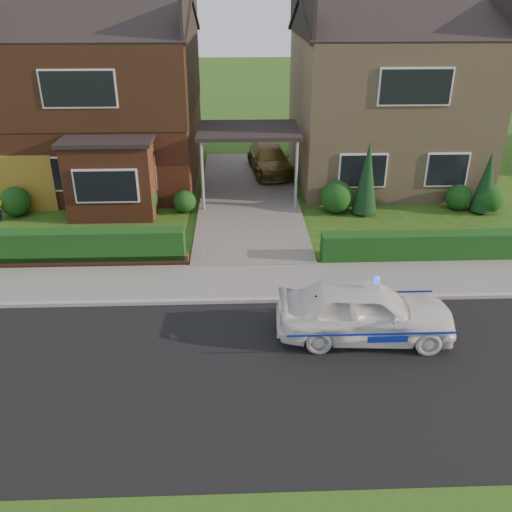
{
  "coord_description": "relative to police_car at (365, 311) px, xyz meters",
  "views": [
    {
      "loc": [
        -0.46,
        -9.25,
        7.47
      ],
      "look_at": [
        0.01,
        3.5,
        1.15
      ],
      "focal_mm": 38.0,
      "sensor_mm": 36.0,
      "label": 1
    }
  ],
  "objects": [
    {
      "name": "driveway_car",
      "position": [
        -1.49,
        12.63,
        -0.01
      ],
      "size": [
        2.05,
        4.1,
        1.14
      ],
      "primitive_type": "imported",
      "rotation": [
        0.0,
        0.0,
        0.12
      ],
      "color": "brown",
      "rests_on": "driveway"
    },
    {
      "name": "sidewalk",
      "position": [
        -2.49,
        2.69,
        -0.65
      ],
      "size": [
        60.0,
        2.0,
        0.1
      ],
      "primitive_type": "cube",
      "color": "slate",
      "rests_on": "ground"
    },
    {
      "name": "dwarf_wall",
      "position": [
        -8.29,
        3.89,
        -0.52
      ],
      "size": [
        7.7,
        0.25,
        0.36
      ],
      "primitive_type": "cube",
      "color": "brown",
      "rests_on": "ground"
    },
    {
      "name": "shrub_right_near",
      "position": [
        0.71,
        7.99,
        -0.1
      ],
      "size": [
        1.2,
        1.2,
        1.2
      ],
      "primitive_type": "sphere",
      "color": "#123A12",
      "rests_on": "ground"
    },
    {
      "name": "driveway",
      "position": [
        -2.49,
        9.59,
        -0.64
      ],
      "size": [
        3.8,
        12.0,
        0.12
      ],
      "primitive_type": "cube",
      "color": "#666059",
      "rests_on": "ground"
    },
    {
      "name": "shrub_left_far",
      "position": [
        -10.99,
        8.09,
        -0.16
      ],
      "size": [
        1.08,
        1.08,
        1.08
      ],
      "primitive_type": "sphere",
      "color": "#123A12",
      "rests_on": "ground"
    },
    {
      "name": "conifer_a",
      "position": [
        1.71,
        7.79,
        0.6
      ],
      "size": [
        0.9,
        0.9,
        2.6
      ],
      "primitive_type": "cone",
      "color": "black",
      "rests_on": "ground"
    },
    {
      "name": "hedge_right",
      "position": [
        3.31,
        3.94,
        -0.7
      ],
      "size": [
        7.5,
        0.55,
        0.8
      ],
      "primitive_type": "cube",
      "color": "#123A12",
      "rests_on": "ground"
    },
    {
      "name": "shrub_left_mid",
      "position": [
        -6.49,
        7.89,
        -0.04
      ],
      "size": [
        1.32,
        1.32,
        1.32
      ],
      "primitive_type": "sphere",
      "color": "#123A12",
      "rests_on": "ground"
    },
    {
      "name": "carport_link",
      "position": [
        -2.49,
        9.54,
        1.95
      ],
      "size": [
        3.8,
        3.0,
        2.77
      ],
      "color": "black",
      "rests_on": "ground"
    },
    {
      "name": "shrub_right_mid",
      "position": [
        5.31,
        8.09,
        -0.22
      ],
      "size": [
        0.96,
        0.96,
        0.96
      ],
      "primitive_type": "sphere",
      "color": "#123A12",
      "rests_on": "ground"
    },
    {
      "name": "shrub_right_far",
      "position": [
        6.31,
        7.79,
        -0.16
      ],
      "size": [
        1.08,
        1.08,
        1.08
      ],
      "primitive_type": "sphere",
      "color": "#123A12",
      "rests_on": "ground"
    },
    {
      "name": "house_right",
      "position": [
        3.31,
        12.58,
        2.96
      ],
      "size": [
        7.5,
        8.06,
        7.25
      ],
      "color": "#A08562",
      "rests_on": "ground"
    },
    {
      "name": "ground",
      "position": [
        -2.49,
        -1.41,
        -0.7
      ],
      "size": [
        120.0,
        120.0,
        0.0
      ],
      "primitive_type": "plane",
      "color": "#214A13",
      "rests_on": "ground"
    },
    {
      "name": "shrub_left_near",
      "position": [
        -4.89,
        8.19,
        -0.28
      ],
      "size": [
        0.84,
        0.84,
        0.84
      ],
      "primitive_type": "sphere",
      "color": "#123A12",
      "rests_on": "ground"
    },
    {
      "name": "police_car",
      "position": [
        0.0,
        0.0,
        0.0
      ],
      "size": [
        3.8,
        4.23,
        1.57
      ],
      "rotation": [
        0.0,
        0.0,
        1.51
      ],
      "color": "white",
      "rests_on": "ground"
    },
    {
      "name": "potted_plant_c",
      "position": [
        -9.83,
        4.74,
        -0.28
      ],
      "size": [
        0.5,
        0.5,
        0.86
      ],
      "primitive_type": "imported",
      "rotation": [
        0.0,
        0.0,
        1.62
      ],
      "color": "gray",
      "rests_on": "ground"
    },
    {
      "name": "kerb",
      "position": [
        -2.49,
        1.64,
        -0.64
      ],
      "size": [
        60.0,
        0.16,
        0.12
      ],
      "primitive_type": "cube",
      "color": "#9E9993",
      "rests_on": "ground"
    },
    {
      "name": "hedge_left",
      "position": [
        -8.29,
        4.04,
        -0.7
      ],
      "size": [
        7.5,
        0.55,
        0.9
      ],
      "primitive_type": "cube",
      "color": "#123A12",
      "rests_on": "ground"
    },
    {
      "name": "conifer_b",
      "position": [
        6.11,
        7.79,
        0.4
      ],
      "size": [
        0.9,
        0.9,
        2.2
      ],
      "primitive_type": "cone",
      "color": "black",
      "rests_on": "ground"
    },
    {
      "name": "road",
      "position": [
        -2.49,
        -1.41,
        -0.7
      ],
      "size": [
        60.0,
        6.0,
        0.02
      ],
      "primitive_type": "cube",
      "color": "black",
      "rests_on": "ground"
    },
    {
      "name": "house_left",
      "position": [
        -8.27,
        12.49,
        3.11
      ],
      "size": [
        7.5,
        9.53,
        7.25
      ],
      "color": "brown",
      "rests_on": "ground"
    },
    {
      "name": "garage_door",
      "position": [
        -10.73,
        8.55,
        0.35
      ],
      "size": [
        2.2,
        0.1,
        2.1
      ],
      "primitive_type": "cube",
      "color": "olive",
      "rests_on": "ground"
    }
  ]
}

